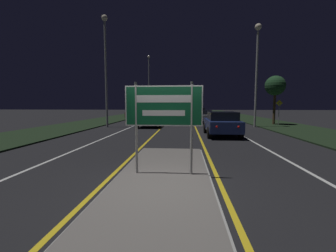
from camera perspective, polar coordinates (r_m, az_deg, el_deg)
ground_plane at (r=5.68m, az=-1.75°, el=-14.93°), size 160.00×160.00×0.00m
median_island at (r=6.29m, az=-1.08°, el=-12.47°), size 2.54×7.16×0.10m
verge_left at (r=27.29m, az=-17.25°, el=1.14°), size 5.00×100.00×0.08m
verge_right at (r=26.89m, az=23.81°, el=0.86°), size 5.00×100.00×0.08m
centre_line_yellow_left at (r=30.42m, az=0.59°, el=1.74°), size 0.12×70.00×0.01m
centre_line_yellow_right at (r=30.37m, az=6.09°, el=1.70°), size 0.12×70.00×0.01m
lane_line_white_left at (r=30.73m, az=-4.52°, el=1.76°), size 0.12×70.00×0.01m
lane_line_white_right at (r=30.57m, az=11.24°, el=1.65°), size 0.12×70.00×0.01m
edge_line_white_left at (r=31.34m, az=-9.95°, el=1.77°), size 0.10×70.00×0.01m
edge_line_white_right at (r=31.07m, az=16.74°, el=1.59°), size 0.10×70.00×0.01m
highway_sign at (r=5.98m, az=-1.12°, el=4.13°), size 2.06×0.07×2.48m
streetlight_left_near at (r=20.77m, az=-15.58°, el=16.46°), size 0.51×0.51×9.51m
streetlight_left_far at (r=41.96m, az=-4.87°, el=11.66°), size 0.48×0.48×10.84m
streetlight_right_near at (r=21.27m, az=21.68°, el=15.51°), size 0.56×0.56×8.75m
car_receding_0 at (r=14.64m, az=13.48°, el=0.72°), size 2.03×4.22×1.53m
car_receding_1 at (r=24.77m, az=9.00°, el=2.54°), size 1.88×4.48×1.38m
car_receding_2 at (r=36.47m, az=7.84°, el=3.53°), size 2.01×4.45×1.46m
car_receding_3 at (r=46.63m, az=6.90°, el=3.91°), size 1.97×4.09×1.42m
car_approaching_0 at (r=20.44m, az=-4.56°, el=2.00°), size 1.97×4.61×1.40m
car_approaching_1 at (r=30.42m, az=-8.23°, el=3.19°), size 1.84×4.50×1.51m
warning_sign at (r=23.52m, az=26.35°, el=3.71°), size 0.60×0.06×2.34m
roadside_palm_right at (r=23.96m, az=25.58°, el=9.10°), size 1.87×1.87×4.64m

